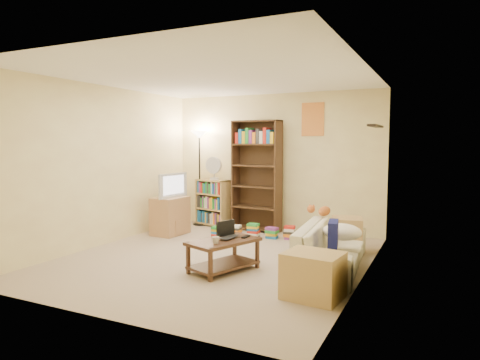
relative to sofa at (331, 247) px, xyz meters
The scene contains 19 objects.
room 2.07m from the sofa, behind, with size 4.50×4.54×2.52m.
sofa is the anchor object (origin of this frame).
navy_pillow 0.48m from the sofa, 72.78° to the right, with size 0.36×0.11×0.32m, color navy.
cream_blanket 0.24m from the sofa, 23.12° to the left, with size 0.50×0.36×0.22m, color white.
tabby_cat 0.84m from the sofa, 113.30° to the left, with size 0.43×0.18×0.15m.
coffee_table 1.38m from the sofa, 148.42° to the right, with size 0.78×1.01×0.40m.
laptop 1.27m from the sofa, 150.13° to the right, with size 0.23×0.34×0.03m, color black.
laptop_screen 1.37m from the sofa, 154.33° to the right, with size 0.01×0.30×0.20m, color white.
mug 1.51m from the sofa, 141.00° to the right, with size 0.11×0.11×0.08m, color silver.
tv_remote 1.10m from the sofa, 154.02° to the right, with size 0.05×0.16×0.02m, color black.
tv_stand 3.14m from the sofa, 165.44° to the left, with size 0.44×0.61×0.66m, color tan.
television 3.19m from the sofa, 165.44° to the left, with size 0.15×0.74×0.42m, color black.
tall_bookshelf 2.61m from the sofa, 135.98° to the left, with size 0.93×0.38×2.01m.
short_bookshelf 3.29m from the sofa, 146.70° to the left, with size 0.75×0.44×0.90m.
desk_fan 3.33m from the sofa, 146.87° to the left, with size 0.32×0.18×0.44m.
floor_lamp 3.69m from the sofa, 149.60° to the left, with size 0.31×0.31×1.84m.
side_table 0.90m from the sofa, 88.74° to the left, with size 0.45×0.45×0.51m, color tan.
end_cabinet 1.16m from the sofa, 85.05° to the right, with size 0.57×0.48×0.48m, color tan.
book_stacks 1.97m from the sofa, 143.43° to the left, with size 1.40×0.48×0.24m.
Camera 1 is at (2.83, -5.13, 1.61)m, focal length 32.00 mm.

